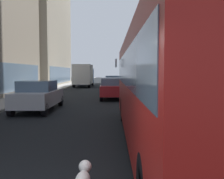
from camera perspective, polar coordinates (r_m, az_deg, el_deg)
name	(u,v)px	position (r m, az deg, el deg)	size (l,w,h in m)	color
ground_plane	(105,87)	(37.74, -1.56, 0.63)	(120.00, 120.00, 0.00)	black
sidewalk_left	(64,86)	(38.34, -10.11, 0.73)	(2.40, 110.00, 0.15)	#9E9991
sidewalk_right	(145,86)	(37.99, 7.07, 0.73)	(2.40, 110.00, 0.15)	#9E9991
building_right_far	(176,8)	(49.18, 13.37, 16.58)	(8.41, 21.39, 26.12)	gray
transit_bus	(170,83)	(7.84, 12.30, 1.44)	(2.78, 11.53, 3.05)	red
car_red_coupe	(113,88)	(20.49, 0.32, 0.26)	(1.81, 4.17, 1.62)	red
car_silver_sedan	(40,95)	(14.97, -15.13, -1.17)	(1.81, 4.78, 1.62)	#B7BABF
car_blue_hatchback	(113,82)	(32.09, 0.28, 1.53)	(1.71, 4.04, 1.62)	#4C6BB7
box_truck	(85,75)	(37.69, -5.84, 3.14)	(2.30, 7.50, 3.05)	#19519E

